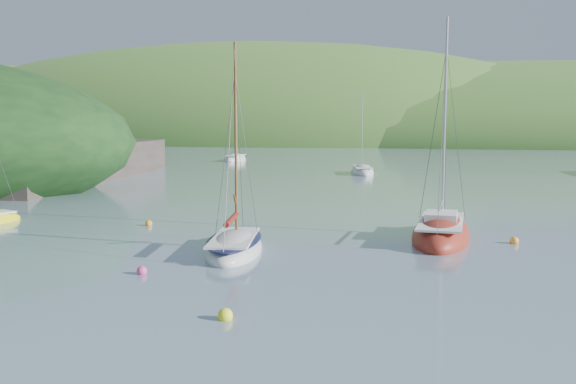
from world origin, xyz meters
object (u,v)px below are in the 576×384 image
(daysailer_white, at_px, (234,247))
(sloop_red, at_px, (441,235))
(distant_sloop_a, at_px, (362,172))
(distant_sloop_c, at_px, (236,160))

(daysailer_white, height_order, sloop_red, sloop_red)
(distant_sloop_a, distance_m, distant_sloop_c, 27.81)
(daysailer_white, relative_size, distant_sloop_c, 1.00)
(daysailer_white, bearing_deg, sloop_red, 20.28)
(distant_sloop_a, bearing_deg, distant_sloop_c, 125.46)
(daysailer_white, distance_m, distant_sloop_c, 65.33)
(daysailer_white, height_order, distant_sloop_c, daysailer_white)
(sloop_red, bearing_deg, daysailer_white, -146.92)
(distant_sloop_c, bearing_deg, daysailer_white, -73.80)
(daysailer_white, bearing_deg, distant_sloop_c, 97.85)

